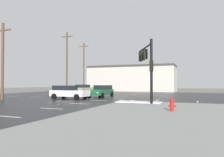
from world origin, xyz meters
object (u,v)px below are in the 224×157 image
object	(u,v)px
traffic_signal_mast	(147,61)
sedan_green	(102,91)
sedan_tan	(84,89)
utility_pole_mid	(3,60)
utility_pole_far	(67,62)
fire_hydrant	(172,105)
sedan_white	(68,92)
utility_pole_distant	(84,66)

from	to	relation	value
traffic_signal_mast	sedan_green	distance (m)	10.33
traffic_signal_mast	sedan_tan	size ratio (longest dim) A/B	1.18
utility_pole_mid	utility_pole_far	bearing A→B (deg)	93.83
fire_hydrant	sedan_white	size ratio (longest dim) A/B	0.17
fire_hydrant	utility_pole_far	distance (m)	27.00
sedan_green	utility_pole_mid	distance (m)	12.31
utility_pole_distant	utility_pole_far	bearing A→B (deg)	-79.00
fire_hydrant	utility_pole_distant	size ratio (longest dim) A/B	0.07
traffic_signal_mast	utility_pole_far	size ratio (longest dim) A/B	0.51
sedan_tan	utility_pole_mid	xyz separation A→B (m)	(-0.27, -18.19, 3.62)
traffic_signal_mast	sedan_green	xyz separation A→B (m)	(-7.45, 6.44, -3.10)
utility_pole_distant	fire_hydrant	bearing A→B (deg)	-52.29
sedan_green	utility_pole_far	size ratio (longest dim) A/B	0.42
utility_pole_far	utility_pole_mid	bearing A→B (deg)	-86.17
traffic_signal_mast	sedan_green	bearing A→B (deg)	22.96
sedan_white	utility_pole_distant	size ratio (longest dim) A/B	0.43
sedan_white	utility_pole_distant	world-z (taller)	utility_pole_distant
sedan_tan	utility_pole_far	distance (m)	6.36
utility_pole_far	utility_pole_distant	bearing A→B (deg)	101.00
sedan_tan	utility_pole_mid	world-z (taller)	utility_pole_mid
sedan_tan	utility_pole_far	bearing A→B (deg)	169.75
sedan_green	sedan_tan	world-z (taller)	same
traffic_signal_mast	utility_pole_far	xyz separation A→B (m)	(-16.59, 12.15, 1.66)
utility_pole_far	utility_pole_distant	distance (m)	9.58
traffic_signal_mast	sedan_white	bearing A→B (deg)	52.35
traffic_signal_mast	sedan_white	size ratio (longest dim) A/B	1.20
utility_pole_mid	traffic_signal_mast	bearing A→B (deg)	7.32
sedan_green	utility_pole_mid	xyz separation A→B (m)	(-8.19, -8.45, 3.62)
utility_pole_mid	utility_pole_far	size ratio (longest dim) A/B	0.79
sedan_tan	utility_pole_mid	bearing A→B (deg)	-174.28
sedan_tan	utility_pole_distant	world-z (taller)	utility_pole_distant
sedan_tan	sedan_white	size ratio (longest dim) A/B	1.02
sedan_green	utility_pole_far	bearing A→B (deg)	-120.97
sedan_white	utility_pole_mid	size ratio (longest dim) A/B	0.54
fire_hydrant	utility_pole_far	xyz separation A→B (m)	(-19.41, 18.07, 5.08)
traffic_signal_mast	utility_pole_distant	distance (m)	28.39
utility_pole_far	fire_hydrant	bearing A→B (deg)	-42.95
utility_pole_distant	utility_pole_mid	bearing A→B (deg)	-83.28
sedan_green	utility_pole_distant	xyz separation A→B (m)	(-10.96, 15.11, 4.72)
fire_hydrant	utility_pole_mid	distance (m)	19.28
traffic_signal_mast	utility_pole_distant	xyz separation A→B (m)	(-18.41, 21.55, 1.61)
traffic_signal_mast	sedan_white	world-z (taller)	traffic_signal_mast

